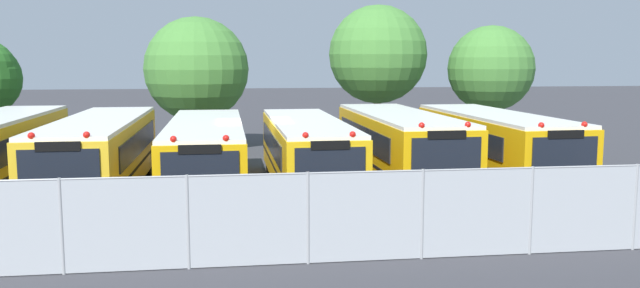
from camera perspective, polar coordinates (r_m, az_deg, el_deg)
The scene contains 10 objects.
ground_plane at distance 23.00m, azimuth -5.64°, elevation -4.06°, with size 160.00×160.00×0.00m, color #38383D.
school_bus_1 at distance 22.94m, azimuth -18.55°, elevation -0.80°, with size 2.52×10.84×2.73m.
school_bus_2 at distance 22.87m, azimuth -9.87°, elevation -0.76°, with size 2.60×10.95×2.56m.
school_bus_3 at distance 22.73m, azimuth -1.17°, elevation -0.66°, with size 2.50×10.29×2.60m.
school_bus_4 at distance 23.62m, azimuth 6.87°, elevation -0.19°, with size 2.73×10.01×2.78m.
school_bus_5 at distance 24.66m, azimuth 14.84°, elevation -0.11°, with size 2.80×9.93×2.74m.
tree_1 at distance 33.43m, azimuth -10.86°, elevation 6.51°, with size 5.18×5.18×6.64m.
tree_2 at distance 33.56m, azimuth 5.21°, elevation 7.71°, with size 4.95×4.95×7.25m.
tree_3 at distance 34.74m, azimuth 14.83°, elevation 6.36°, with size 4.40×4.35×6.24m.
chainlink_fence at distance 14.56m, azimuth -6.21°, elevation -6.47°, with size 23.67×0.07×2.09m.
Camera 1 is at (-0.89, -22.53, 4.56)m, focal length 36.85 mm.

